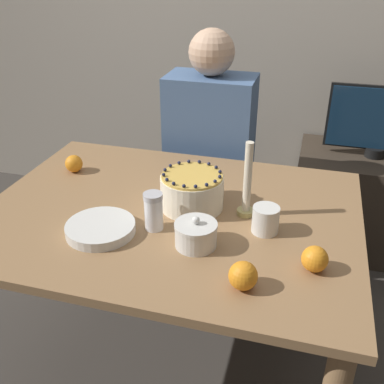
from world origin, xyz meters
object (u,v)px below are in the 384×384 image
(candle, at_px, (247,187))
(sugar_bowl, at_px, (196,234))
(cake, at_px, (192,191))
(sugar_shaker, at_px, (154,211))
(tv_monitor, at_px, (381,121))
(person_man_blue_shirt, at_px, (209,177))

(candle, bearing_deg, sugar_bowl, -117.57)
(sugar_bowl, bearing_deg, candle, 62.43)
(candle, bearing_deg, cake, 179.87)
(sugar_shaker, xyz_separation_m, tv_monitor, (0.79, 1.23, -0.05))
(sugar_shaker, distance_m, candle, 0.32)
(sugar_shaker, distance_m, tv_monitor, 1.46)
(cake, relative_size, sugar_bowl, 1.67)
(sugar_bowl, distance_m, sugar_shaker, 0.16)
(cake, height_order, sugar_bowl, cake)
(cake, bearing_deg, person_man_blue_shirt, 98.00)
(person_man_blue_shirt, bearing_deg, sugar_shaker, 90.62)
(candle, relative_size, person_man_blue_shirt, 0.21)
(sugar_shaker, bearing_deg, candle, 31.49)
(sugar_shaker, relative_size, candle, 0.48)
(sugar_bowl, relative_size, tv_monitor, 0.24)
(sugar_shaker, bearing_deg, sugar_bowl, -19.74)
(person_man_blue_shirt, distance_m, tv_monitor, 0.93)
(person_man_blue_shirt, bearing_deg, candle, 113.68)
(candle, height_order, person_man_blue_shirt, person_man_blue_shirt)
(sugar_bowl, height_order, tv_monitor, tv_monitor)
(cake, height_order, candle, candle)
(person_man_blue_shirt, bearing_deg, sugar_bowl, 100.80)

